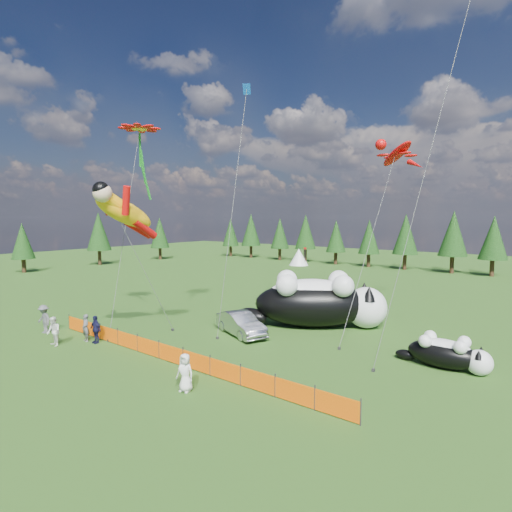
% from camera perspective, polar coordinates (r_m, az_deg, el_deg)
% --- Properties ---
extents(ground, '(160.00, 160.00, 0.00)m').
position_cam_1_polar(ground, '(25.22, -6.72, -13.00)').
color(ground, '#143309').
rests_on(ground, ground).
extents(safety_fence, '(22.06, 0.06, 1.10)m').
position_cam_1_polar(safety_fence, '(23.12, -12.07, -13.51)').
color(safety_fence, '#262626').
rests_on(safety_fence, ground).
extents(tree_line, '(90.00, 4.00, 8.00)m').
position_cam_1_polar(tree_line, '(64.43, 22.35, 1.57)').
color(tree_line, black).
rests_on(tree_line, ground).
extents(festival_tents, '(50.00, 3.20, 2.80)m').
position_cam_1_polar(festival_tents, '(57.76, 31.52, -1.84)').
color(festival_tents, white).
rests_on(festival_tents, ground).
extents(cat_large, '(9.94, 7.80, 4.03)m').
position_cam_1_polar(cat_large, '(29.70, 8.96, -6.36)').
color(cat_large, black).
rests_on(cat_large, ground).
extents(cat_small, '(4.88, 1.75, 1.76)m').
position_cam_1_polar(cat_small, '(24.02, 25.69, -12.38)').
color(cat_small, black).
rests_on(cat_small, ground).
extents(car, '(4.95, 3.27, 1.54)m').
position_cam_1_polar(car, '(27.63, -2.17, -9.64)').
color(car, '#B1B2B6').
rests_on(car, ground).
extents(spectator_a, '(0.69, 0.50, 1.77)m').
position_cam_1_polar(spectator_a, '(28.40, -23.15, -9.43)').
color(spectator_a, '#55565A').
rests_on(spectator_a, ground).
extents(spectator_b, '(0.96, 0.64, 1.85)m').
position_cam_1_polar(spectator_b, '(28.20, -26.96, -9.61)').
color(spectator_b, white).
rests_on(spectator_b, ground).
extents(spectator_c, '(1.05, 0.55, 1.78)m').
position_cam_1_polar(spectator_c, '(27.81, -21.95, -9.69)').
color(spectator_c, '#141438').
rests_on(spectator_c, ground).
extents(spectator_d, '(1.31, 0.72, 1.98)m').
position_cam_1_polar(spectator_d, '(31.58, -28.04, -7.95)').
color(spectator_d, '#55565A').
rests_on(spectator_d, ground).
extents(spectator_e, '(0.96, 0.72, 1.78)m').
position_cam_1_polar(spectator_e, '(19.40, -10.10, -16.07)').
color(spectator_e, white).
rests_on(spectator_e, ground).
extents(superhero_kite, '(4.71, 6.00, 10.64)m').
position_cam_1_polar(superhero_kite, '(26.40, -18.29, 5.96)').
color(superhero_kite, '#FAAF0D').
rests_on(superhero_kite, ground).
extents(gecko_kite, '(5.81, 12.27, 15.77)m').
position_cam_1_polar(gecko_kite, '(33.20, 19.47, 13.56)').
color(gecko_kite, red).
rests_on(gecko_kite, ground).
extents(flower_kite, '(3.66, 5.73, 14.71)m').
position_cam_1_polar(flower_kite, '(30.73, -16.31, 16.79)').
color(flower_kite, red).
rests_on(flower_kite, ground).
extents(diamond_kite_a, '(1.36, 4.52, 17.95)m').
position_cam_1_polar(diamond_kite_a, '(30.34, -1.56, 21.09)').
color(diamond_kite_a, blue).
rests_on(diamond_kite_a, ground).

